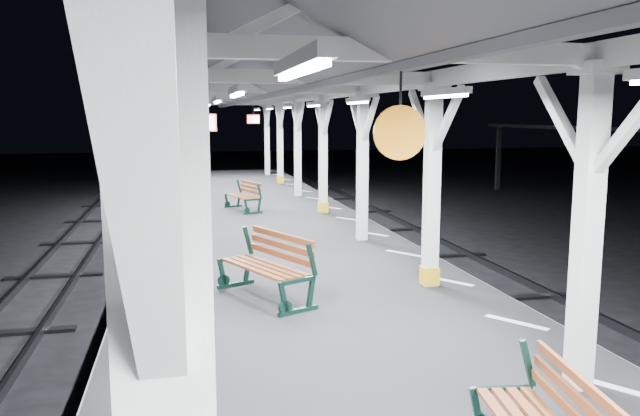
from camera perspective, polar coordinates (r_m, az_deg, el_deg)
name	(u,v)px	position (r m, az deg, el deg)	size (l,w,h in m)	color
ground	(343,409)	(8.56, 2.08, -17.93)	(120.00, 120.00, 0.00)	black
platform	(343,373)	(8.35, 2.10, -14.86)	(6.00, 50.00, 1.00)	black
hazard_stripes_left	(145,351)	(7.95, -15.67, -12.51)	(1.00, 48.00, 0.01)	silver
hazard_stripes_right	(516,322)	(9.07, 17.51, -9.94)	(1.00, 48.00, 0.01)	silver
canopy	(345,52)	(7.70, 2.30, 14.05)	(5.40, 49.00, 4.65)	silver
bench_mid	(270,264)	(9.69, -4.58, -5.13)	(1.39, 1.96, 1.00)	black
bench_far	(245,195)	(18.71, -6.84, 1.18)	(1.02, 1.68, 0.86)	black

